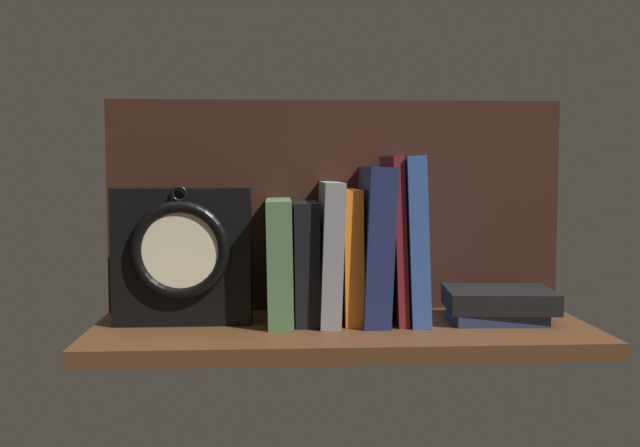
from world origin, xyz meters
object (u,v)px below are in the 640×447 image
(book_black_skeptic, at_px, (306,261))
(book_maroon_dawkins, at_px, (394,238))
(book_orange_pandolfini, at_px, (350,255))
(book_navy_bierce, at_px, (374,244))
(book_green_romantic, at_px, (280,260))
(book_blue_modern, at_px, (410,238))
(framed_clock, at_px, (183,255))
(book_gray_chess, at_px, (330,251))
(book_stack_side, at_px, (498,304))

(book_black_skeptic, relative_size, book_maroon_dawkins, 0.72)
(book_orange_pandolfini, distance_m, book_navy_bierce, 0.04)
(book_green_romantic, xyz_separation_m, book_blue_modern, (0.21, 0.00, 0.03))
(book_maroon_dawkins, xyz_separation_m, framed_clock, (-0.33, -0.01, -0.02))
(book_black_skeptic, relative_size, book_navy_bierce, 0.77)
(book_maroon_dawkins, bearing_deg, book_black_skeptic, 180.00)
(book_navy_bierce, height_order, book_maroon_dawkins, book_maroon_dawkins)
(framed_clock, bearing_deg, book_orange_pandolfini, 3.12)
(book_black_skeptic, relative_size, book_gray_chess, 0.86)
(book_gray_chess, bearing_deg, book_green_romantic, 180.00)
(book_black_skeptic, distance_m, framed_clock, 0.19)
(book_orange_pandolfini, bearing_deg, book_stack_side, -5.30)
(book_navy_bierce, bearing_deg, book_green_romantic, 180.00)
(book_gray_chess, relative_size, framed_clock, 1.02)
(book_blue_modern, bearing_deg, book_stack_side, -8.92)
(book_blue_modern, distance_m, framed_clock, 0.36)
(book_gray_chess, xyz_separation_m, book_maroon_dawkins, (0.10, 0.00, 0.02))
(book_maroon_dawkins, height_order, book_stack_side, book_maroon_dawkins)
(book_orange_pandolfini, relative_size, book_blue_modern, 0.80)
(book_navy_bierce, relative_size, book_blue_modern, 0.94)
(book_black_skeptic, bearing_deg, book_green_romantic, 180.00)
(book_stack_side, bearing_deg, book_navy_bierce, 173.68)
(book_green_romantic, height_order, book_maroon_dawkins, book_maroon_dawkins)
(book_stack_side, bearing_deg, book_black_skeptic, 175.93)
(book_green_romantic, distance_m, book_black_skeptic, 0.04)
(book_green_romantic, bearing_deg, book_stack_side, -3.59)
(book_green_romantic, bearing_deg, book_blue_modern, 0.00)
(book_maroon_dawkins, bearing_deg, book_green_romantic, 180.00)
(book_maroon_dawkins, distance_m, book_stack_side, 0.19)
(book_black_skeptic, distance_m, book_orange_pandolfini, 0.07)
(book_green_romantic, height_order, framed_clock, framed_clock)
(book_stack_side, bearing_deg, book_blue_modern, 171.08)
(book_blue_modern, distance_m, book_stack_side, 0.17)
(book_black_skeptic, relative_size, framed_clock, 0.88)
(book_navy_bierce, xyz_separation_m, book_blue_modern, (0.06, 0.00, 0.01))
(book_green_romantic, distance_m, book_orange_pandolfini, 0.11)
(book_black_skeptic, xyz_separation_m, framed_clock, (-0.19, -0.01, 0.01))
(book_green_romantic, height_order, book_blue_modern, book_blue_modern)
(book_blue_modern, bearing_deg, book_black_skeptic, 180.00)
(book_stack_side, bearing_deg, book_maroon_dawkins, 172.47)
(book_maroon_dawkins, distance_m, framed_clock, 0.33)
(book_black_skeptic, distance_m, book_maroon_dawkins, 0.14)
(book_gray_chess, distance_m, framed_clock, 0.23)
(book_navy_bierce, height_order, book_blue_modern, book_blue_modern)
(book_black_skeptic, distance_m, book_gray_chess, 0.04)
(book_maroon_dawkins, xyz_separation_m, book_blue_modern, (0.03, 0.00, -0.00))
(book_gray_chess, bearing_deg, book_stack_side, -4.65)
(framed_clock, distance_m, book_stack_side, 0.50)
(framed_clock, bearing_deg, book_black_skeptic, 4.27)
(book_navy_bierce, bearing_deg, framed_clock, -177.27)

